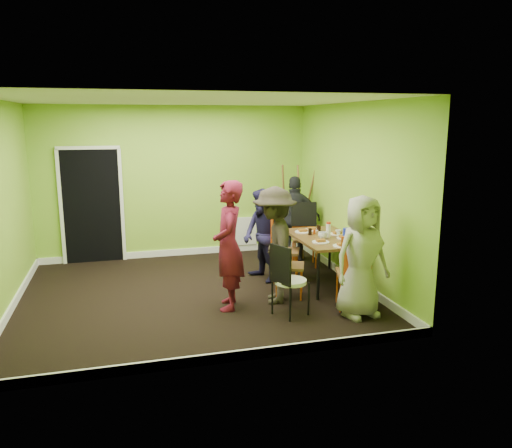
% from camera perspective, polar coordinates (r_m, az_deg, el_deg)
% --- Properties ---
extents(ground, '(5.00, 5.00, 0.00)m').
position_cam_1_polar(ground, '(7.54, -6.97, -7.90)').
color(ground, black).
rests_on(ground, ground).
extents(room_walls, '(5.04, 4.54, 2.82)m').
position_cam_1_polar(room_walls, '(7.31, -7.40, -0.49)').
color(room_walls, '#84B92F').
rests_on(room_walls, ground).
extents(dining_table, '(0.90, 1.50, 0.75)m').
position_cam_1_polar(dining_table, '(7.85, 7.92, -1.84)').
color(dining_table, black).
rests_on(dining_table, ground).
extents(chair_left_far, '(0.56, 0.56, 1.04)m').
position_cam_1_polar(chair_left_far, '(7.94, 2.77, -2.40)').
color(chair_left_far, '#C64B12').
rests_on(chair_left_far, ground).
extents(chair_left_near, '(0.53, 0.53, 0.99)m').
position_cam_1_polar(chair_left_near, '(7.24, 3.22, -4.06)').
color(chair_left_near, '#C64B12').
rests_on(chair_left_near, ground).
extents(chair_back_end, '(0.56, 0.62, 1.10)m').
position_cam_1_polar(chair_back_end, '(8.93, 5.48, 0.41)').
color(chair_back_end, '#C64B12').
rests_on(chair_back_end, ground).
extents(chair_front_end, '(0.54, 0.54, 1.05)m').
position_cam_1_polar(chair_front_end, '(6.83, 11.18, -4.96)').
color(chair_front_end, '#C64B12').
rests_on(chair_front_end, ground).
extents(chair_bentwood, '(0.50, 0.50, 0.97)m').
position_cam_1_polar(chair_bentwood, '(6.52, 3.56, -6.04)').
color(chair_bentwood, black).
rests_on(chair_bentwood, ground).
extents(easel, '(0.70, 0.66, 1.75)m').
position_cam_1_polar(easel, '(9.42, 4.71, 1.55)').
color(easel, brown).
rests_on(easel, ground).
extents(plate_near_left, '(0.26, 0.26, 0.01)m').
position_cam_1_polar(plate_near_left, '(8.12, 5.38, -0.89)').
color(plate_near_left, white).
rests_on(plate_near_left, dining_table).
extents(plate_near_right, '(0.26, 0.26, 0.01)m').
position_cam_1_polar(plate_near_right, '(7.47, 7.40, -2.06)').
color(plate_near_right, white).
rests_on(plate_near_right, dining_table).
extents(plate_far_back, '(0.25, 0.25, 0.01)m').
position_cam_1_polar(plate_far_back, '(8.28, 6.37, -0.66)').
color(plate_far_back, white).
rests_on(plate_far_back, dining_table).
extents(plate_far_front, '(0.27, 0.27, 0.01)m').
position_cam_1_polar(plate_far_front, '(7.28, 9.80, -2.49)').
color(plate_far_front, white).
rests_on(plate_far_front, dining_table).
extents(plate_wall_back, '(0.25, 0.25, 0.01)m').
position_cam_1_polar(plate_wall_back, '(8.02, 9.28, -1.14)').
color(plate_wall_back, white).
rests_on(plate_wall_back, dining_table).
extents(plate_wall_front, '(0.22, 0.22, 0.01)m').
position_cam_1_polar(plate_wall_front, '(7.77, 10.00, -1.59)').
color(plate_wall_front, white).
rests_on(plate_wall_front, dining_table).
extents(thermos, '(0.07, 0.07, 0.21)m').
position_cam_1_polar(thermos, '(7.80, 8.27, -0.74)').
color(thermos, white).
rests_on(thermos, dining_table).
extents(blue_bottle, '(0.09, 0.09, 0.18)m').
position_cam_1_polar(blue_bottle, '(7.67, 10.20, -1.12)').
color(blue_bottle, '#1928BC').
rests_on(blue_bottle, dining_table).
extents(orange_bottle, '(0.04, 0.04, 0.07)m').
position_cam_1_polar(orange_bottle, '(8.00, 6.68, -0.88)').
color(orange_bottle, '#C64B12').
rests_on(orange_bottle, dining_table).
extents(glass_mid, '(0.06, 0.06, 0.10)m').
position_cam_1_polar(glass_mid, '(7.93, 6.19, -0.88)').
color(glass_mid, black).
rests_on(glass_mid, dining_table).
extents(glass_back, '(0.07, 0.07, 0.10)m').
position_cam_1_polar(glass_back, '(8.25, 7.18, -0.42)').
color(glass_back, black).
rests_on(glass_back, dining_table).
extents(glass_front, '(0.07, 0.07, 0.09)m').
position_cam_1_polar(glass_front, '(7.37, 10.01, -2.00)').
color(glass_front, black).
rests_on(glass_front, dining_table).
extents(cup_a, '(0.14, 0.14, 0.11)m').
position_cam_1_polar(cup_a, '(7.68, 7.63, -1.30)').
color(cup_a, white).
rests_on(cup_a, dining_table).
extents(cup_b, '(0.09, 0.09, 0.08)m').
position_cam_1_polar(cup_b, '(7.98, 9.37, -0.95)').
color(cup_b, white).
rests_on(cup_b, dining_table).
extents(person_standing, '(0.54, 0.71, 1.76)m').
position_cam_1_polar(person_standing, '(6.71, -3.15, -2.47)').
color(person_standing, maroon).
rests_on(person_standing, ground).
extents(person_left_far, '(0.74, 0.85, 1.48)m').
position_cam_1_polar(person_left_far, '(7.89, 0.77, -1.34)').
color(person_left_far, '#171432').
rests_on(person_left_far, ground).
extents(person_left_near, '(0.86, 1.18, 1.64)m').
position_cam_1_polar(person_left_near, '(6.96, 2.15, -2.44)').
color(person_left_near, '#2A251C').
rests_on(person_left_near, ground).
extents(person_back_end, '(0.98, 0.61, 1.55)m').
position_cam_1_polar(person_back_end, '(9.09, 4.49, 0.61)').
color(person_back_end, black).
rests_on(person_back_end, ground).
extents(person_front_end, '(0.86, 0.63, 1.60)m').
position_cam_1_polar(person_front_end, '(6.59, 11.96, -3.67)').
color(person_front_end, '#9A9786').
rests_on(person_front_end, ground).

